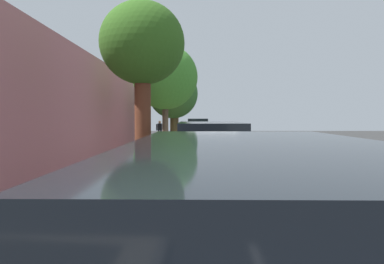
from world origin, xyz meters
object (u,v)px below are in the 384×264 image
at_px(parked_suv_black_far, 210,158).
at_px(street_tree_mid_block, 173,94).
at_px(parked_pickup_green_nearest, 198,130).
at_px(street_tree_near_cyclist, 177,103).
at_px(parked_sedan_red_second, 197,138).
at_px(pedestrian_on_phone, 160,129).
at_px(parked_sedan_grey_mid, 199,147).
at_px(cyclist_with_backpack, 187,131).
at_px(street_tree_far_end, 165,77).
at_px(street_tree_corner, 142,47).
at_px(bicycle_at_curb, 190,140).

height_order(parked_suv_black_far, street_tree_mid_block, street_tree_mid_block).
relative_size(parked_pickup_green_nearest, street_tree_near_cyclist, 1.18).
relative_size(parked_sedan_red_second, street_tree_mid_block, 0.79).
bearing_deg(pedestrian_on_phone, parked_sedan_red_second, 111.45).
relative_size(parked_pickup_green_nearest, parked_sedan_red_second, 1.20).
height_order(parked_sedan_grey_mid, cyclist_with_backpack, cyclist_with_backpack).
xyz_separation_m(parked_pickup_green_nearest, cyclist_with_backpack, (0.95, 4.85, 0.16)).
bearing_deg(street_tree_far_end, street_tree_corner, 90.00).
height_order(street_tree_far_end, pedestrian_on_phone, street_tree_far_end).
distance_m(parked_sedan_grey_mid, bicycle_at_curb, 10.35).
bearing_deg(bicycle_at_curb, street_tree_near_cyclist, -78.61).
distance_m(parked_pickup_green_nearest, street_tree_far_end, 13.05).
distance_m(parked_sedan_red_second, street_tree_mid_block, 5.79).
height_order(street_tree_near_cyclist, street_tree_far_end, street_tree_far_end).
xyz_separation_m(street_tree_near_cyclist, pedestrian_on_phone, (1.34, 2.39, -2.34)).
bearing_deg(cyclist_with_backpack, street_tree_far_end, 82.17).
bearing_deg(parked_pickup_green_nearest, bicycle_at_curb, 82.22).
distance_m(parked_sedan_red_second, street_tree_far_end, 5.02).
bearing_deg(street_tree_mid_block, pedestrian_on_phone, -68.30).
bearing_deg(bicycle_at_curb, parked_sedan_grey_mid, 92.70).
distance_m(parked_sedan_grey_mid, street_tree_corner, 6.61).
distance_m(parked_sedan_grey_mid, parked_suv_black_far, 6.13).
bearing_deg(pedestrian_on_phone, parked_suv_black_far, 99.13).
xyz_separation_m(parked_sedan_red_second, bicycle_at_curb, (0.50, -4.01, -0.36)).
bearing_deg(parked_sedan_grey_mid, street_tree_near_cyclist, -83.96).
distance_m(street_tree_near_cyclist, pedestrian_on_phone, 3.61).
xyz_separation_m(parked_pickup_green_nearest, bicycle_at_curb, (0.72, 5.29, -0.51)).
bearing_deg(parked_pickup_green_nearest, street_tree_near_cyclist, -27.05).
bearing_deg(parked_suv_black_far, cyclist_with_backpack, -87.02).
bearing_deg(street_tree_mid_block, parked_pickup_green_nearest, -112.77).
height_order(parked_sedan_red_second, street_tree_near_cyclist, street_tree_near_cyclist).
height_order(parked_sedan_grey_mid, pedestrian_on_phone, pedestrian_on_phone).
height_order(parked_sedan_grey_mid, bicycle_at_curb, parked_sedan_grey_mid).
bearing_deg(bicycle_at_curb, parked_suv_black_far, 92.29).
bearing_deg(pedestrian_on_phone, parked_pickup_green_nearest, -157.64).
distance_m(parked_suv_black_far, street_tree_mid_block, 17.34).
relative_size(parked_suv_black_far, pedestrian_on_phone, 2.88).
bearing_deg(parked_sedan_grey_mid, cyclist_with_backpack, -86.22).
xyz_separation_m(parked_sedan_grey_mid, street_tree_mid_block, (1.76, -10.87, 3.11)).
relative_size(parked_pickup_green_nearest, street_tree_corner, 1.00).
xyz_separation_m(parked_pickup_green_nearest, parked_sedan_red_second, (0.22, 9.30, -0.15)).
relative_size(parked_pickup_green_nearest, bicycle_at_curb, 3.37).
bearing_deg(bicycle_at_curb, street_tree_far_end, 79.94).
height_order(parked_sedan_grey_mid, street_tree_near_cyclist, street_tree_near_cyclist).
distance_m(parked_pickup_green_nearest, street_tree_corner, 21.35).
bearing_deg(street_tree_corner, street_tree_near_cyclist, -90.00).
bearing_deg(parked_sedan_grey_mid, parked_pickup_green_nearest, -90.86).
distance_m(street_tree_mid_block, pedestrian_on_phone, 4.59).
bearing_deg(street_tree_near_cyclist, parked_suv_black_far, 94.84).
relative_size(parked_sedan_red_second, street_tree_corner, 0.83).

